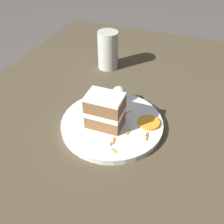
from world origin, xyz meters
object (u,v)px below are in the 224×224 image
object	(u,v)px
cake_slice	(105,111)
drinking_glass	(108,53)
plate	(112,124)
orange_garnish	(149,123)
cream_dollop	(119,94)

from	to	relation	value
cake_slice	drinking_glass	world-z (taller)	drinking_glass
plate	drinking_glass	size ratio (longest dim) A/B	2.06
cake_slice	orange_garnish	size ratio (longest dim) A/B	1.57
cream_dollop	orange_garnish	size ratio (longest dim) A/B	0.81
orange_garnish	drinking_glass	distance (m)	0.36
plate	cream_dollop	distance (m)	0.10
cake_slice	orange_garnish	world-z (taller)	cake_slice
orange_garnish	drinking_glass	bearing A→B (deg)	39.97
orange_garnish	cake_slice	bearing A→B (deg)	112.74
cream_dollop	orange_garnish	distance (m)	0.13
drinking_glass	orange_garnish	bearing A→B (deg)	-140.03
drinking_glass	cake_slice	bearing A→B (deg)	-159.34
plate	cake_slice	world-z (taller)	cake_slice
plate	cream_dollop	size ratio (longest dim) A/B	5.74
plate	orange_garnish	world-z (taller)	orange_garnish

